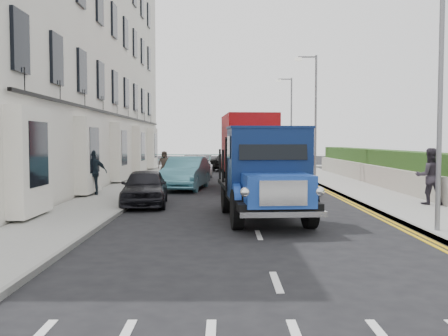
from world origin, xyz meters
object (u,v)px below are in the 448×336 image
at_px(bedford_lorry, 268,180).
at_px(red_lorry, 250,149).
at_px(lamp_far, 290,118).
at_px(parked_car_front, 145,187).
at_px(lamp_near, 436,68).
at_px(lamp_mid, 314,110).

bearing_deg(bedford_lorry, red_lorry, 84.86).
relative_size(lamp_far, parked_car_front, 1.85).
relative_size(lamp_near, lamp_mid, 1.00).
height_order(lamp_near, red_lorry, lamp_near).
height_order(lamp_mid, parked_car_front, lamp_mid).
bearing_deg(parked_car_front, lamp_far, 64.36).
xyz_separation_m(lamp_far, parked_car_front, (-7.78, -20.51, -3.35)).
relative_size(lamp_far, bedford_lorry, 1.23).
height_order(lamp_mid, lamp_far, same).
relative_size(red_lorry, parked_car_front, 1.83).
bearing_deg(red_lorry, lamp_near, -76.83).
xyz_separation_m(lamp_mid, parked_car_front, (-7.78, -10.51, -3.35)).
relative_size(lamp_mid, lamp_far, 1.00).
relative_size(lamp_mid, bedford_lorry, 1.23).
relative_size(lamp_near, red_lorry, 1.02).
xyz_separation_m(lamp_far, bedford_lorry, (-3.81, -24.23, -2.80)).
height_order(bedford_lorry, parked_car_front, bedford_lorry).
bearing_deg(parked_car_front, red_lorry, 53.27).
relative_size(bedford_lorry, red_lorry, 0.82).
bearing_deg(parked_car_front, lamp_mid, 48.63).
bearing_deg(lamp_far, parked_car_front, -110.77).
distance_m(lamp_mid, lamp_far, 10.00).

